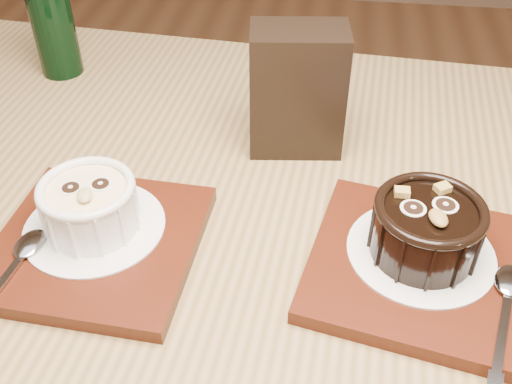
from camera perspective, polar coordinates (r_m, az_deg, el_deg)
table at (r=0.63m, az=0.58°, el=-10.76°), size 1.25×0.88×0.75m
tray_left at (r=0.57m, az=-14.84°, el=-4.80°), size 0.19×0.19×0.01m
doily_left at (r=0.57m, az=-15.11°, el=-3.19°), size 0.13×0.13×0.00m
ramekin_white at (r=0.56m, az=-15.59°, el=-1.11°), size 0.09×0.09×0.05m
spoon_left at (r=0.55m, az=-22.51°, el=-7.05°), size 0.04×0.14×0.01m
tray_right at (r=0.55m, az=14.86°, el=-6.89°), size 0.21×0.21×0.01m
doily_right at (r=0.55m, az=15.40°, el=-5.50°), size 0.13×0.13×0.00m
ramekin_dark at (r=0.53m, az=15.96°, el=-3.20°), size 0.10×0.10×0.06m
spoon_right at (r=0.52m, az=22.70°, el=-10.43°), size 0.06×0.14×0.01m
condiment_stand at (r=0.65m, az=3.94°, el=9.58°), size 0.11×0.07×0.14m
green_bottle at (r=0.83m, az=-18.94°, el=15.57°), size 0.05×0.05×0.20m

